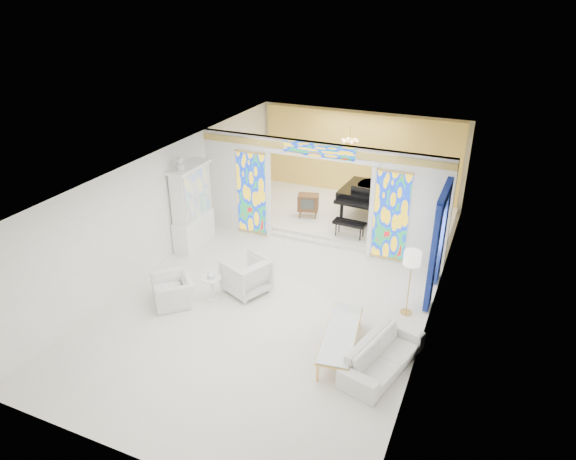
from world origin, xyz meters
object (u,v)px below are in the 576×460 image
at_px(grand_piano, 374,193).
at_px(sofa, 383,355).
at_px(armchair_left, 173,290).
at_px(coffee_table, 341,334).
at_px(china_cabinet, 192,207).
at_px(armchair_right, 246,275).
at_px(tv_console, 308,202).

bearing_deg(grand_piano, sofa, -70.31).
bearing_deg(armchair_left, coffee_table, 44.74).
bearing_deg(coffee_table, grand_piano, 99.30).
relative_size(china_cabinet, armchair_right, 2.79).
height_order(china_cabinet, grand_piano, china_cabinet).
relative_size(armchair_right, tv_console, 1.34).
relative_size(armchair_right, sofa, 0.47).
distance_m(armchair_left, sofa, 5.05).
xyz_separation_m(armchair_left, coffee_table, (4.13, -0.15, 0.10)).
relative_size(coffee_table, grand_piano, 0.74).
height_order(china_cabinet, armchair_right, china_cabinet).
bearing_deg(tv_console, armchair_left, -118.22).
bearing_deg(grand_piano, armchair_right, -105.46).
distance_m(china_cabinet, sofa, 6.91).
xyz_separation_m(sofa, coffee_table, (-0.91, 0.17, 0.12)).
bearing_deg(coffee_table, china_cabinet, 151.77).
distance_m(china_cabinet, grand_piano, 5.53).
bearing_deg(tv_console, coffee_table, -77.83).
relative_size(china_cabinet, armchair_left, 2.70).
height_order(armchair_right, grand_piano, grand_piano).
bearing_deg(armchair_right, tv_console, -155.16).
xyz_separation_m(armchair_right, coffee_table, (2.78, -1.24, -0.02)).
xyz_separation_m(armchair_left, grand_piano, (3.09, 6.25, 0.64)).
xyz_separation_m(armchair_right, sofa, (3.69, -1.41, -0.14)).
bearing_deg(sofa, grand_piano, 31.69).
relative_size(sofa, grand_piano, 0.71).
height_order(armchair_right, coffee_table, armchair_right).
relative_size(armchair_left, sofa, 0.49).
height_order(china_cabinet, sofa, china_cabinet).
bearing_deg(grand_piano, armchair_left, -113.14).
xyz_separation_m(china_cabinet, grand_piano, (4.21, 3.58, -0.21)).
bearing_deg(china_cabinet, grand_piano, 40.36).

